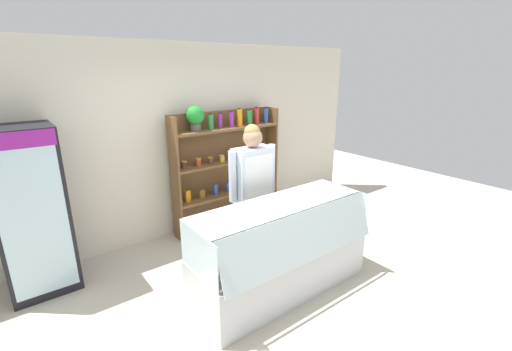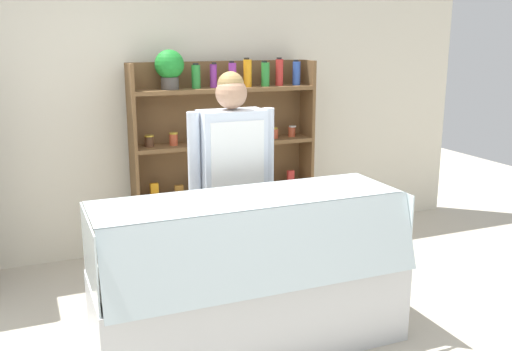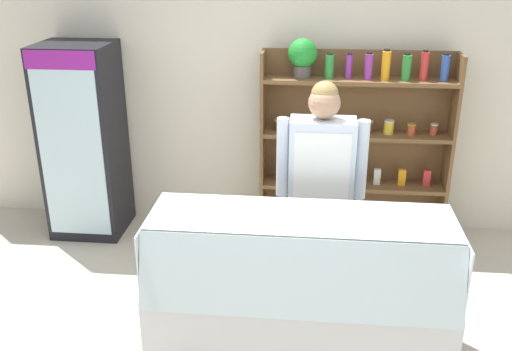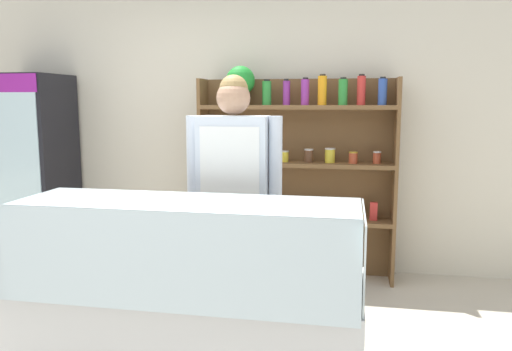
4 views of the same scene
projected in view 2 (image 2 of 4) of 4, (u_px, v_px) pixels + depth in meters
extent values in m
cube|color=silver|center=(144.00, 108.00, 5.20)|extent=(6.80, 0.10, 2.70)
cube|color=brown|center=(220.00, 156.00, 5.40)|extent=(1.72, 0.02, 1.76)
cube|color=brown|center=(134.00, 166.00, 4.97)|extent=(0.03, 0.28, 1.76)
cube|color=brown|center=(306.00, 152.00, 5.59)|extent=(0.03, 0.28, 1.76)
cube|color=brown|center=(226.00, 195.00, 5.36)|extent=(1.66, 0.28, 0.04)
cube|color=brown|center=(225.00, 143.00, 5.25)|extent=(1.66, 0.28, 0.04)
cube|color=brown|center=(224.00, 90.00, 5.13)|extent=(1.66, 0.28, 0.04)
cylinder|color=#4C4742|center=(170.00, 83.00, 4.93)|extent=(0.15, 0.15, 0.10)
sphere|color=#1F8B2D|center=(169.00, 64.00, 4.89)|extent=(0.25, 0.25, 0.25)
cylinder|color=#2D8C38|center=(196.00, 77.00, 5.00)|extent=(0.08, 0.08, 0.20)
cylinder|color=black|center=(196.00, 64.00, 4.98)|extent=(0.05, 0.05, 0.02)
cylinder|color=purple|center=(213.00, 76.00, 5.08)|extent=(0.06, 0.06, 0.21)
cylinder|color=black|center=(214.00, 63.00, 5.04)|extent=(0.04, 0.04, 0.02)
cylinder|color=purple|center=(232.00, 75.00, 5.10)|extent=(0.07, 0.07, 0.22)
cylinder|color=black|center=(232.00, 62.00, 5.10)|extent=(0.05, 0.05, 0.02)
cylinder|color=orange|center=(248.00, 73.00, 5.16)|extent=(0.08, 0.08, 0.24)
cylinder|color=black|center=(247.00, 59.00, 5.14)|extent=(0.05, 0.05, 0.02)
cylinder|color=#2D8C38|center=(265.00, 74.00, 5.22)|extent=(0.08, 0.08, 0.22)
cylinder|color=black|center=(264.00, 62.00, 5.22)|extent=(0.05, 0.05, 0.02)
cylinder|color=red|center=(279.00, 73.00, 5.29)|extent=(0.07, 0.07, 0.24)
cylinder|color=black|center=(279.00, 58.00, 5.26)|extent=(0.05, 0.05, 0.02)
cylinder|color=#3356B2|center=(296.00, 73.00, 5.35)|extent=(0.07, 0.07, 0.22)
cylinder|color=black|center=(296.00, 61.00, 5.33)|extent=(0.05, 0.05, 0.02)
cylinder|color=brown|center=(149.00, 142.00, 4.98)|extent=(0.08, 0.08, 0.09)
cylinder|color=gold|center=(149.00, 136.00, 4.96)|extent=(0.08, 0.08, 0.01)
cylinder|color=#BF4C2D|center=(174.00, 140.00, 5.05)|extent=(0.07, 0.07, 0.10)
cylinder|color=gold|center=(173.00, 133.00, 5.04)|extent=(0.08, 0.08, 0.01)
cylinder|color=brown|center=(195.00, 139.00, 5.12)|extent=(0.08, 0.08, 0.09)
cylinder|color=gold|center=(194.00, 134.00, 5.11)|extent=(0.08, 0.08, 0.01)
cylinder|color=yellow|center=(215.00, 138.00, 5.18)|extent=(0.07, 0.07, 0.09)
cylinder|color=silver|center=(214.00, 132.00, 5.18)|extent=(0.07, 0.07, 0.01)
cylinder|color=brown|center=(236.00, 135.00, 5.27)|extent=(0.08, 0.08, 0.10)
cylinder|color=silver|center=(236.00, 129.00, 5.25)|extent=(0.08, 0.08, 0.01)
cylinder|color=yellow|center=(254.00, 133.00, 5.34)|extent=(0.09, 0.09, 0.11)
cylinder|color=silver|center=(254.00, 127.00, 5.32)|extent=(0.09, 0.09, 0.01)
cylinder|color=#BF4C2D|center=(274.00, 134.00, 5.40)|extent=(0.07, 0.07, 0.09)
cylinder|color=gold|center=(274.00, 128.00, 5.40)|extent=(0.08, 0.08, 0.01)
cylinder|color=#BF4C2D|center=(292.00, 132.00, 5.50)|extent=(0.07, 0.07, 0.09)
cylinder|color=silver|center=(293.00, 126.00, 5.47)|extent=(0.07, 0.07, 0.01)
cube|color=orange|center=(154.00, 192.00, 5.09)|extent=(0.07, 0.04, 0.16)
cube|color=#9E6623|center=(179.00, 192.00, 5.18)|extent=(0.08, 0.04, 0.12)
cube|color=#3356B2|center=(203.00, 187.00, 5.26)|extent=(0.06, 0.04, 0.17)
cube|color=#3356B2|center=(226.00, 186.00, 5.34)|extent=(0.07, 0.05, 0.15)
cube|color=silver|center=(248.00, 183.00, 5.42)|extent=(0.06, 0.04, 0.15)
cube|color=orange|center=(270.00, 181.00, 5.51)|extent=(0.07, 0.04, 0.15)
cube|color=red|center=(291.00, 178.00, 5.59)|extent=(0.07, 0.04, 0.16)
cube|color=silver|center=(251.00, 306.00, 3.71)|extent=(1.99, 0.72, 0.55)
cube|color=white|center=(250.00, 264.00, 3.64)|extent=(1.93, 0.66, 0.03)
cube|color=silver|center=(272.00, 251.00, 3.29)|extent=(1.95, 0.16, 0.47)
cube|color=silver|center=(247.00, 197.00, 3.58)|extent=(1.95, 0.56, 0.01)
cube|color=silver|center=(90.00, 256.00, 3.23)|extent=(0.01, 0.68, 0.45)
cube|color=silver|center=(381.00, 215.00, 3.96)|extent=(0.01, 0.68, 0.45)
cube|color=tan|center=(116.00, 272.00, 3.40)|extent=(0.16, 0.14, 0.06)
cube|color=white|center=(122.00, 287.00, 3.21)|extent=(0.05, 0.03, 0.02)
cube|color=beige|center=(151.00, 267.00, 3.48)|extent=(0.16, 0.13, 0.06)
cube|color=white|center=(159.00, 281.00, 3.28)|extent=(0.05, 0.03, 0.02)
cube|color=beige|center=(184.00, 262.00, 3.55)|extent=(0.16, 0.13, 0.06)
cube|color=white|center=(193.00, 276.00, 3.36)|extent=(0.05, 0.03, 0.02)
cube|color=tan|center=(215.00, 257.00, 3.63)|extent=(0.16, 0.14, 0.06)
cube|color=white|center=(227.00, 270.00, 3.44)|extent=(0.05, 0.03, 0.02)
cube|color=tan|center=(245.00, 254.00, 3.71)|extent=(0.16, 0.13, 0.04)
cube|color=white|center=(258.00, 265.00, 3.52)|extent=(0.05, 0.03, 0.02)
cube|color=tan|center=(274.00, 249.00, 3.79)|extent=(0.16, 0.13, 0.04)
cube|color=white|center=(288.00, 260.00, 3.59)|extent=(0.05, 0.03, 0.02)
cube|color=tan|center=(302.00, 245.00, 3.86)|extent=(0.16, 0.11, 0.04)
cube|color=white|center=(317.00, 255.00, 3.67)|extent=(0.05, 0.03, 0.02)
cube|color=tan|center=(329.00, 240.00, 3.94)|extent=(0.16, 0.13, 0.05)
cube|color=white|center=(345.00, 251.00, 3.75)|extent=(0.05, 0.03, 0.02)
cube|color=tan|center=(355.00, 237.00, 4.02)|extent=(0.17, 0.12, 0.04)
cube|color=white|center=(372.00, 247.00, 3.82)|extent=(0.05, 0.03, 0.02)
cylinder|color=tan|center=(124.00, 278.00, 3.22)|extent=(0.17, 0.16, 0.14)
cylinder|color=#A35B4C|center=(163.00, 271.00, 3.30)|extent=(0.20, 0.16, 0.15)
cylinder|color=#C1706B|center=(199.00, 266.00, 3.39)|extent=(0.20, 0.15, 0.15)
cylinder|color=white|center=(326.00, 240.00, 3.72)|extent=(0.07, 0.07, 0.21)
cylinder|color=white|center=(339.00, 238.00, 3.76)|extent=(0.07, 0.07, 0.21)
cylinder|color=#4C4233|center=(220.00, 252.00, 4.29)|extent=(0.13, 0.13, 0.81)
cylinder|color=#4C4233|center=(246.00, 248.00, 4.37)|extent=(0.13, 0.13, 0.81)
cube|color=silver|center=(232.00, 155.00, 4.16)|extent=(0.47, 0.24, 0.67)
cube|color=white|center=(238.00, 207.00, 4.13)|extent=(0.40, 0.01, 1.24)
cylinder|color=silver|center=(194.00, 154.00, 4.04)|extent=(0.09, 0.09, 0.60)
cylinder|color=silver|center=(268.00, 148.00, 4.26)|extent=(0.09, 0.09, 0.60)
sphere|color=tan|center=(231.00, 93.00, 4.05)|extent=(0.23, 0.23, 0.23)
sphere|color=#997A47|center=(231.00, 85.00, 4.05)|extent=(0.19, 0.19, 0.19)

